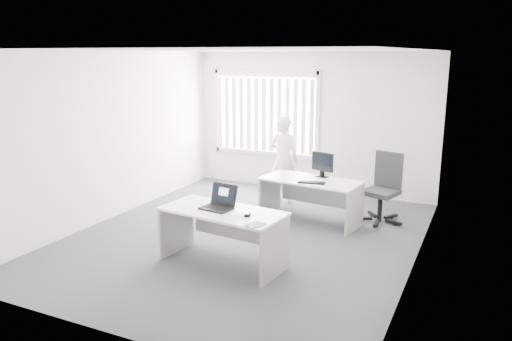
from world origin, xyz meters
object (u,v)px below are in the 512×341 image
at_px(desk_near, 223,225).
at_px(monitor, 322,165).
at_px(laptop, 216,198).
at_px(desk_far, 310,192).
at_px(person, 284,159).
at_px(office_chair, 382,200).

distance_m(desk_near, monitor, 2.46).
distance_m(desk_near, laptop, 0.38).
distance_m(desk_far, person, 1.29).
bearing_deg(desk_far, office_chair, 35.77).
relative_size(desk_far, monitor, 4.01).
bearing_deg(desk_near, person, 103.20).
bearing_deg(person, monitor, 158.13).
xyz_separation_m(person, monitor, (0.97, -0.68, 0.13)).
relative_size(desk_far, laptop, 4.22).
distance_m(desk_far, monitor, 0.50).
bearing_deg(office_chair, person, -173.83).
bearing_deg(laptop, person, 102.62).
relative_size(desk_far, person, 1.03).
relative_size(person, laptop, 4.09).
relative_size(desk_near, person, 1.05).
distance_m(desk_far, laptop, 2.22).
bearing_deg(desk_far, monitor, 71.81).
bearing_deg(laptop, desk_near, 7.48).
distance_m(office_chair, monitor, 1.16).
bearing_deg(person, desk_far, 145.98).
bearing_deg(monitor, laptop, -88.44).
bearing_deg(desk_near, office_chair, 66.29).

